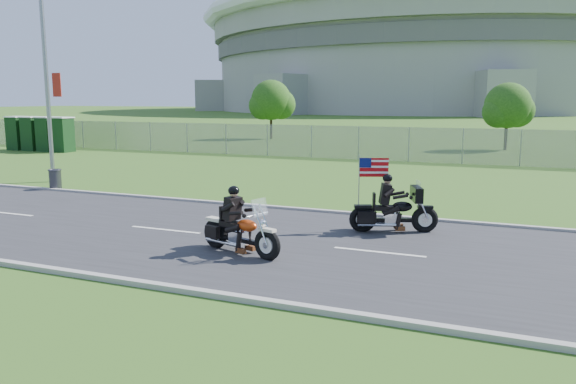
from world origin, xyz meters
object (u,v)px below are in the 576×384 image
at_px(porta_toilet_a, 63,135).
at_px(trash_can, 55,180).
at_px(motorcycle_follow, 394,213).
at_px(porta_toilet_c, 32,134).
at_px(porta_toilet_b, 47,135).
at_px(porta_toilet_d, 17,134).
at_px(motorcycle_lead, 239,233).
at_px(streetlight, 49,51).

bearing_deg(porta_toilet_a, trash_can, -47.07).
relative_size(motorcycle_follow, trash_can, 2.86).
relative_size(porta_toilet_a, porta_toilet_c, 1.00).
xyz_separation_m(porta_toilet_c, trash_can, (14.61, -12.70, -0.74)).
distance_m(porta_toilet_b, porta_toilet_d, 2.80).
relative_size(porta_toilet_b, motorcycle_lead, 0.97).
xyz_separation_m(motorcycle_lead, motorcycle_follow, (2.90, 3.50, 0.04)).
relative_size(porta_toilet_b, porta_toilet_c, 1.00).
bearing_deg(motorcycle_lead, porta_toilet_b, 160.03).
bearing_deg(motorcycle_lead, porta_toilet_a, 158.39).
bearing_deg(porta_toilet_a, motorcycle_lead, -38.53).
xyz_separation_m(streetlight, porta_toilet_d, (-14.22, 10.78, -4.49)).
bearing_deg(streetlight, porta_toilet_c, 139.94).
height_order(streetlight, motorcycle_lead, streetlight).
bearing_deg(trash_can, porta_toilet_a, 132.93).
relative_size(motorcycle_lead, motorcycle_follow, 1.02).
bearing_deg(trash_can, motorcycle_lead, -26.61).
bearing_deg(motorcycle_lead, porta_toilet_d, 162.98).
bearing_deg(motorcycle_follow, motorcycle_lead, -150.53).
height_order(porta_toilet_c, trash_can, porta_toilet_c).
distance_m(porta_toilet_d, motorcycle_follow, 33.51).
distance_m(porta_toilet_a, porta_toilet_d, 4.20).
height_order(porta_toilet_b, motorcycle_follow, porta_toilet_b).
height_order(streetlight, porta_toilet_d, streetlight).
relative_size(streetlight, porta_toilet_b, 4.35).
bearing_deg(streetlight, trash_can, -46.92).
relative_size(porta_toilet_b, motorcycle_follow, 0.99).
height_order(porta_toilet_b, trash_can, porta_toilet_b).
xyz_separation_m(porta_toilet_c, motorcycle_follow, (28.66, -14.78, -0.59)).
bearing_deg(trash_can, porta_toilet_b, 136.14).
bearing_deg(porta_toilet_c, trash_can, -40.99).
bearing_deg(motorcycle_lead, trash_can, 170.31).
relative_size(porta_toilet_d, motorcycle_lead, 0.97).
relative_size(streetlight, motorcycle_lead, 4.23).
xyz_separation_m(porta_toilet_a, motorcycle_follow, (25.86, -14.78, -0.59)).
distance_m(porta_toilet_d, trash_can, 20.45).
relative_size(porta_toilet_a, motorcycle_follow, 0.99).
bearing_deg(porta_toilet_a, motorcycle_follow, -29.75).
bearing_deg(motorcycle_lead, motorcycle_follow, 67.28).
relative_size(porta_toilet_b, trash_can, 2.84).
xyz_separation_m(porta_toilet_c, porta_toilet_d, (-1.40, 0.00, 0.00)).
bearing_deg(streetlight, motorcycle_follow, -14.18).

